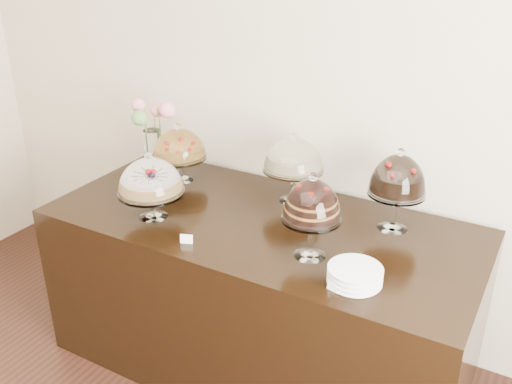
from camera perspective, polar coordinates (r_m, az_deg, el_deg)
The scene contains 11 objects.
wall_back at distance 3.12m, azimuth 6.35°, elevation 10.91°, with size 5.00×0.04×3.00m, color beige.
display_counter at distance 3.13m, azimuth 0.46°, elevation -10.15°, with size 2.20×1.00×0.90m, color black.
cake_stand_sugar_sponge at distance 2.89m, azimuth -10.52°, elevation 1.28°, with size 0.34×0.34×0.35m.
cake_stand_choco_layer at distance 2.49m, azimuth 5.62°, elevation -1.16°, with size 0.27×0.27×0.41m.
cake_stand_cheesecake at distance 3.01m, azimuth 3.77°, elevation 3.45°, with size 0.33×0.33×0.39m.
cake_stand_dark_choco at distance 2.79m, azimuth 14.00°, elevation 1.30°, with size 0.28×0.28×0.42m.
cake_stand_fruit_tart at distance 3.31m, azimuth -7.69°, elevation 4.58°, with size 0.31×0.31×0.35m.
flower_vase at distance 3.49m, azimuth -10.34°, elevation 6.04°, with size 0.29×0.22×0.43m.
plate_stack at distance 2.43m, azimuth 9.86°, elevation -8.22°, with size 0.22×0.22×0.07m.
price_card_left at distance 2.71m, azimuth -6.97°, elevation -4.69°, with size 0.06×0.01×0.04m, color white.
price_card_right at distance 2.38m, azimuth 7.79°, elevation -9.33°, with size 0.06×0.01×0.04m, color white.
Camera 1 is at (1.19, 0.21, 2.26)m, focal length 40.00 mm.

